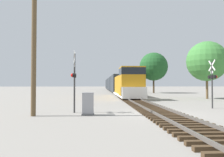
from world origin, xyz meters
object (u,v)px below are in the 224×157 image
crossing_signal_far (212,79)px  tree_far_right (207,61)px  freight_train (113,84)px  tree_mid_background (154,67)px  crossing_signal_near (74,78)px  relay_cabinet (88,104)px  utility_pole (34,44)px

crossing_signal_far → tree_far_right: (5.42, 11.68, 2.74)m
freight_train → tree_mid_background: (8.46, -15.23, 4.07)m
crossing_signal_far → crossing_signal_near: bearing=96.7°
tree_far_right → tree_mid_background: bearing=96.1°
crossing_signal_near → relay_cabinet: size_ratio=2.96×
freight_train → relay_cabinet: (-4.80, -51.21, -1.35)m
crossing_signal_near → tree_far_right: size_ratio=0.54×
relay_cabinet → freight_train: bearing=84.6°
tree_far_right → freight_train: bearing=106.5°
crossing_signal_near → tree_far_right: bearing=128.2°
relay_cabinet → tree_far_right: bearing=44.2°
utility_pole → tree_mid_background: bearing=65.4°
freight_train → tree_far_right: 37.83m
freight_train → crossing_signal_near: (-5.84, -50.04, 0.39)m
crossing_signal_far → utility_pole: 14.10m
freight_train → utility_pole: size_ratio=9.13×
relay_cabinet → crossing_signal_far: bearing=18.5°
freight_train → tree_mid_background: tree_mid_background is taller
crossing_signal_near → tree_far_right: tree_far_right is taller
crossing_signal_near → relay_cabinet: (1.04, -1.17, -1.74)m
utility_pole → tree_far_right: bearing=39.1°
crossing_signal_near → crossing_signal_far: (11.11, 2.20, -0.03)m
freight_train → crossing_signal_far: size_ratio=19.94×
tree_far_right → relay_cabinet: bearing=-135.8°
freight_train → crossing_signal_far: (5.27, -47.84, 0.36)m
utility_pole → tree_far_right: utility_pole is taller
crossing_signal_far → tree_mid_background: 32.97m
crossing_signal_near → utility_pole: utility_pole is taller
relay_cabinet → utility_pole: (-3.38, -0.30, 3.77)m
freight_train → relay_cabinet: 51.45m
freight_train → tree_far_right: size_ratio=10.08×
freight_train → tree_mid_background: 17.89m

